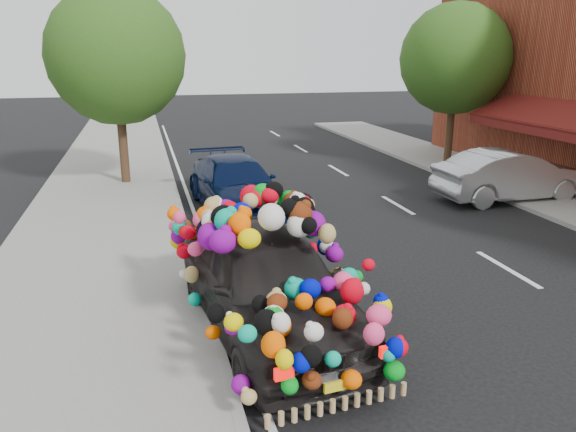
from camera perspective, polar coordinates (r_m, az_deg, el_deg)
The scene contains 9 objects.
ground at distance 10.32m, azimuth 4.73°, elevation -7.24°, with size 100.00×100.00×0.00m, color black.
sidewalk at distance 9.85m, azimuth -19.93°, elevation -9.02°, with size 4.00×60.00×0.12m, color gray.
kerb at distance 9.82m, azimuth -8.46°, elevation -8.21°, with size 0.15×60.00×0.13m, color gray.
lane_markings at distance 11.93m, azimuth 21.36°, elevation -5.01°, with size 6.00×50.00×0.01m, color silver, non-canonical shape.
tree_near_sidewalk at distance 18.43m, azimuth -17.08°, elevation 15.31°, with size 4.20×4.20×6.13m.
tree_far_b at distance 21.98m, azimuth 16.63°, elevation 15.04°, with size 4.00×4.00×5.90m.
plush_art_car at distance 8.33m, azimuth -2.11°, elevation -4.42°, with size 2.83×5.16×2.26m.
navy_sedan at distance 15.18m, azimuth -5.33°, elevation 3.20°, with size 1.95×4.80×1.39m, color black.
silver_hatchback at distance 17.32m, azimuth 21.73°, elevation 3.84°, with size 1.54×4.41×1.45m, color #ABADB2.
Camera 1 is at (-3.19, -8.92, 4.10)m, focal length 35.00 mm.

